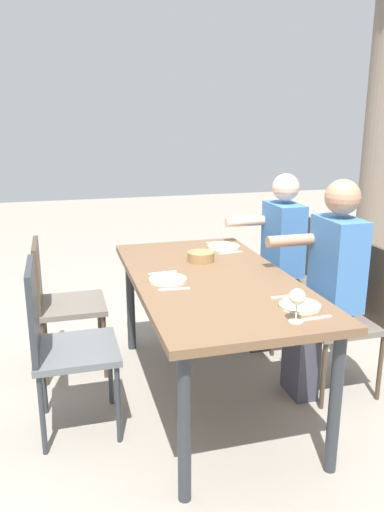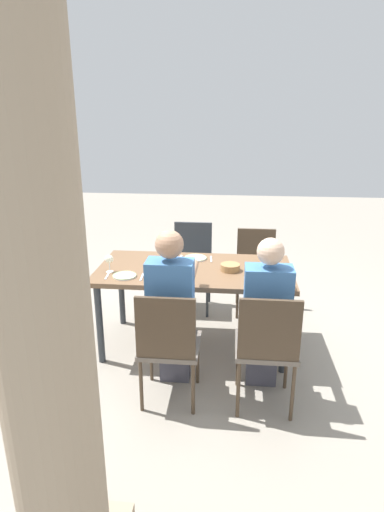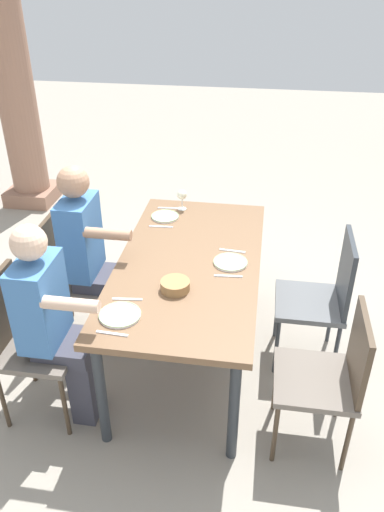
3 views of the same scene
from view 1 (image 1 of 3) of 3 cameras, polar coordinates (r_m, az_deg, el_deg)
name	(u,v)px [view 1 (image 1 of 3)]	position (r m, az deg, el deg)	size (l,w,h in m)	color
ground_plane	(210,396)	(3.19, 2.10, -15.79)	(16.00, 16.00, 0.00)	gray
dining_table	(211,289)	(2.88, 2.24, -3.78)	(1.74, 0.89, 0.78)	brown
chair_west_north	(298,273)	(3.78, 12.12, -1.88)	(0.44, 0.44, 0.94)	#6A6158
chair_west_south	(58,297)	(3.39, -15.09, -4.59)	(0.44, 0.44, 0.90)	#6A6158
chair_mid_north	(351,309)	(3.21, 17.83, -5.86)	(0.44, 0.44, 0.92)	#6A6158
chair_mid_south	(59,338)	(2.73, -15.06, -9.12)	(0.44, 0.44, 0.95)	#5B5E61
diner_woman_green	(274,257)	(3.65, 9.38, -0.10)	(0.35, 0.49, 1.28)	#3F3F4C
diner_man_white	(326,283)	(3.06, 15.15, -3.05)	(0.34, 0.49, 1.33)	#3F3F4C
plate_0	(224,246)	(3.49, 3.65, 1.11)	(0.23, 0.23, 0.02)	white
fork_0	(217,242)	(3.63, 2.89, 1.60)	(0.02, 0.17, 0.01)	silver
spoon_0	(231,253)	(3.36, 4.47, 0.40)	(0.02, 0.17, 0.01)	silver
plate_1	(168,279)	(2.78, -2.78, -2.71)	(0.22, 0.22, 0.02)	white
fork_1	(162,273)	(2.92, -3.42, -1.92)	(0.02, 0.17, 0.01)	silver
spoon_1	(174,289)	(2.64, -2.08, -3.81)	(0.02, 0.17, 0.01)	silver
plate_2	(300,305)	(2.46, 12.29, -5.57)	(0.20, 0.20, 0.02)	white
wine_glass_2	(297,298)	(2.25, 12.00, -4.74)	(0.07, 0.07, 0.16)	white
fork_2	(286,296)	(2.58, 10.77, -4.56)	(0.02, 0.17, 0.01)	silver
spoon_2	(315,318)	(2.34, 13.97, -6.96)	(0.02, 0.17, 0.01)	silver
bread_basket	(201,257)	(3.15, 1.03, -0.06)	(0.17, 0.17, 0.06)	#9E7547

